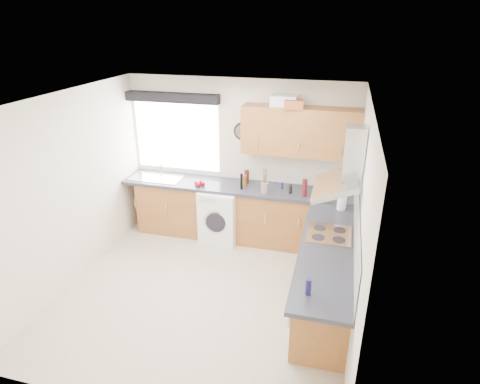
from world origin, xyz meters
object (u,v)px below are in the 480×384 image
(extractor_hood, at_px, (345,168))
(upper_cabinets, at_px, (301,132))
(oven, at_px, (325,269))
(washing_machine, at_px, (221,214))

(extractor_hood, xyz_separation_m, upper_cabinets, (-0.65, 1.33, 0.03))
(oven, bearing_deg, washing_machine, 147.10)
(oven, distance_m, upper_cabinets, 1.99)
(oven, bearing_deg, upper_cabinets, 112.54)
(extractor_hood, height_order, washing_machine, extractor_hood)
(extractor_hood, distance_m, washing_machine, 2.50)
(oven, height_order, extractor_hood, extractor_hood)
(oven, distance_m, extractor_hood, 1.35)
(upper_cabinets, distance_m, washing_machine, 1.80)
(upper_cabinets, bearing_deg, oven, -67.46)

